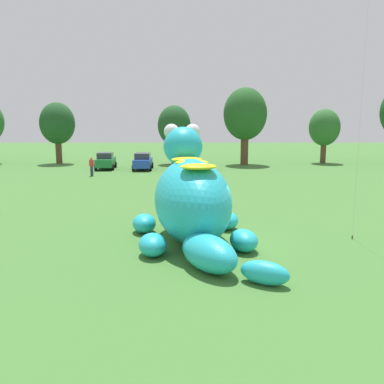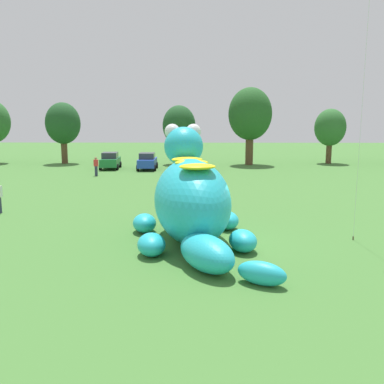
# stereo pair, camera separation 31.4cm
# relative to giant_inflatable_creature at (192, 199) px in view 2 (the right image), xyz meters

# --- Properties ---
(ground_plane) EXTENTS (160.00, 160.00, 0.00)m
(ground_plane) POSITION_rel_giant_inflatable_creature_xyz_m (1.13, -0.26, -1.75)
(ground_plane) COLOR #427533
(giant_inflatable_creature) EXTENTS (5.82, 8.97, 4.78)m
(giant_inflatable_creature) POSITION_rel_giant_inflatable_creature_xyz_m (0.00, 0.00, 0.00)
(giant_inflatable_creature) COLOR #23B2C6
(giant_inflatable_creature) RESTS_ON ground
(car_green) EXTENTS (2.18, 4.22, 1.72)m
(car_green) POSITION_rel_giant_inflatable_creature_xyz_m (-8.97, 26.17, -0.89)
(car_green) COLOR #1E7238
(car_green) RESTS_ON ground
(car_blue) EXTENTS (2.03, 4.15, 1.72)m
(car_blue) POSITION_rel_giant_inflatable_creature_xyz_m (-5.03, 25.55, -0.89)
(car_blue) COLOR #2347B7
(car_blue) RESTS_ON ground
(car_orange) EXTENTS (2.35, 4.29, 1.72)m
(car_orange) POSITION_rel_giant_inflatable_creature_xyz_m (-0.63, 25.28, -0.89)
(car_orange) COLOR orange
(car_orange) RESTS_ON ground
(tree_left) EXTENTS (3.97, 3.97, 7.05)m
(tree_left) POSITION_rel_giant_inflatable_creature_xyz_m (-15.53, 31.64, 2.86)
(tree_left) COLOR brown
(tree_left) RESTS_ON ground
(tree_mid_left) EXTENTS (3.77, 3.77, 6.69)m
(tree_mid_left) POSITION_rel_giant_inflatable_creature_xyz_m (-2.05, 31.30, 2.63)
(tree_mid_left) COLOR brown
(tree_mid_left) RESTS_ON ground
(tree_centre_left) EXTENTS (4.86, 4.86, 8.63)m
(tree_centre_left) POSITION_rel_giant_inflatable_creature_xyz_m (5.95, 30.57, 3.89)
(tree_centre_left) COLOR brown
(tree_centre_left) RESTS_ON ground
(tree_centre) EXTENTS (3.57, 3.57, 6.33)m
(tree_centre) POSITION_rel_giant_inflatable_creature_xyz_m (15.48, 32.29, 2.39)
(tree_centre) COLOR brown
(tree_centre) RESTS_ON ground
(spectator_near_inflatable) EXTENTS (0.38, 0.26, 1.71)m
(spectator_near_inflatable) POSITION_rel_giant_inflatable_creature_xyz_m (-9.08, 20.58, -0.90)
(spectator_near_inflatable) COLOR #2D334C
(spectator_near_inflatable) RESTS_ON ground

